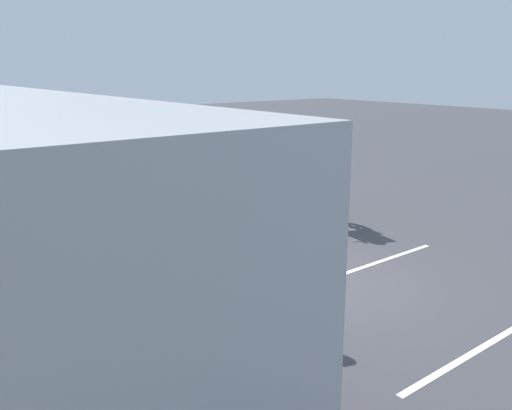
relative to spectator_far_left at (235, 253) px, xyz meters
The scene contains 10 objects.
ground_plane 2.05m from the spectator_far_left, 73.14° to the right, with size 80.00×80.00×0.00m, color #424247.
spectator_far_left is the anchor object (origin of this frame).
spectator_left 0.92m from the spectator_far_left, 10.55° to the left, with size 0.57×0.32×1.73m.
spectator_centre 1.98m from the spectator_far_left, ahead, with size 0.57×0.38×1.80m.
spectator_right 3.13m from the spectator_far_left, ahead, with size 0.57×0.39×1.79m.
parked_motorcycle_silver 1.35m from the spectator_far_left, 133.06° to the left, with size 2.05×0.58×0.99m.
stunt_motorcycle 5.25m from the spectator_far_left, 56.48° to the right, with size 1.90×1.00×1.73m.
bay_line_a 3.95m from the spectator_far_left, 132.63° to the right, with size 0.23×4.93×0.01m.
bay_line_b 3.01m from the spectator_far_left, 82.86° to the right, with size 0.22×4.62×0.01m.
bay_line_c 4.44m from the spectator_far_left, 40.50° to the right, with size 0.20×3.94×0.01m.
Camera 1 is at (-6.48, 5.92, 3.57)m, focal length 38.65 mm.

